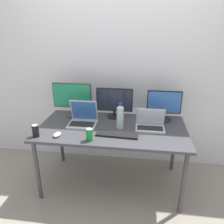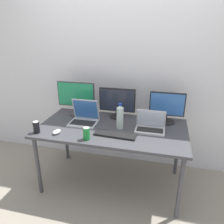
# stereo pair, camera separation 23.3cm
# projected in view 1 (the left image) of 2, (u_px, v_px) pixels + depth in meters

# --- Properties ---
(ground_plane) EXTENTS (16.00, 16.00, 0.00)m
(ground_plane) POSITION_uv_depth(u_px,v_px,m) (112.00, 182.00, 2.67)
(ground_plane) COLOR gray
(wall_back) EXTENTS (7.00, 0.08, 2.60)m
(wall_back) POSITION_uv_depth(u_px,v_px,m) (118.00, 67.00, 2.73)
(wall_back) COLOR silver
(wall_back) RESTS_ON ground
(work_desk) EXTENTS (1.61, 0.84, 0.74)m
(work_desk) POSITION_uv_depth(u_px,v_px,m) (112.00, 132.00, 2.42)
(work_desk) COLOR #424247
(work_desk) RESTS_ON ground
(monitor_left) EXTENTS (0.47, 0.19, 0.41)m
(monitor_left) POSITION_uv_depth(u_px,v_px,m) (72.00, 98.00, 2.62)
(monitor_left) COLOR #38383D
(monitor_left) RESTS_ON work_desk
(monitor_center) EXTENTS (0.43, 0.18, 0.36)m
(monitor_center) POSITION_uv_depth(u_px,v_px,m) (114.00, 102.00, 2.60)
(monitor_center) COLOR black
(monitor_center) RESTS_ON work_desk
(monitor_right) EXTENTS (0.39, 0.21, 0.36)m
(monitor_right) POSITION_uv_depth(u_px,v_px,m) (164.00, 105.00, 2.52)
(monitor_right) COLOR black
(monitor_right) RESTS_ON work_desk
(laptop_silver) EXTENTS (0.31, 0.26, 0.27)m
(laptop_silver) POSITION_uv_depth(u_px,v_px,m) (83.00, 119.00, 2.46)
(laptop_silver) COLOR #B7B7BC
(laptop_silver) RESTS_ON work_desk
(laptop_secondary) EXTENTS (0.31, 0.21, 0.22)m
(laptop_secondary) POSITION_uv_depth(u_px,v_px,m) (150.00, 124.00, 2.36)
(laptop_secondary) COLOR #B7B7BC
(laptop_secondary) RESTS_ON work_desk
(keyboard_main) EXTENTS (0.43, 0.15, 0.02)m
(keyboard_main) POSITION_uv_depth(u_px,v_px,m) (117.00, 134.00, 2.22)
(keyboard_main) COLOR black
(keyboard_main) RESTS_ON work_desk
(mouse_by_keyboard) EXTENTS (0.08, 0.11, 0.04)m
(mouse_by_keyboard) POSITION_uv_depth(u_px,v_px,m) (57.00, 135.00, 2.20)
(mouse_by_keyboard) COLOR silver
(mouse_by_keyboard) RESTS_ON work_desk
(water_bottle) EXTENTS (0.08, 0.08, 0.29)m
(water_bottle) POSITION_uv_depth(u_px,v_px,m) (120.00, 117.00, 2.34)
(water_bottle) COLOR silver
(water_bottle) RESTS_ON work_desk
(soda_can_near_keyboard) EXTENTS (0.07, 0.07, 0.13)m
(soda_can_near_keyboard) POSITION_uv_depth(u_px,v_px,m) (36.00, 131.00, 2.17)
(soda_can_near_keyboard) COLOR black
(soda_can_near_keyboard) RESTS_ON work_desk
(soda_can_by_laptop) EXTENTS (0.07, 0.07, 0.13)m
(soda_can_by_laptop) POSITION_uv_depth(u_px,v_px,m) (89.00, 135.00, 2.10)
(soda_can_by_laptop) COLOR #197F33
(soda_can_by_laptop) RESTS_ON work_desk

